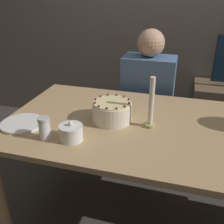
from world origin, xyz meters
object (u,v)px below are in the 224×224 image
at_px(sugar_bowl, 71,133).
at_px(person_man_blue_shirt, 147,112).
at_px(candle, 151,107).
at_px(sugar_shaker, 44,128).
at_px(cake, 112,111).

xyz_separation_m(sugar_bowl, person_man_blue_shirt, (0.25, 0.93, -0.28)).
bearing_deg(candle, sugar_bowl, -145.45).
bearing_deg(person_man_blue_shirt, candle, 99.24).
relative_size(sugar_shaker, candle, 0.42).
height_order(cake, candle, candle).
distance_m(sugar_bowl, sugar_shaker, 0.14).
height_order(sugar_shaker, candle, candle).
bearing_deg(cake, sugar_shaker, -133.47).
height_order(sugar_bowl, person_man_blue_shirt, person_man_blue_shirt).
relative_size(sugar_shaker, person_man_blue_shirt, 0.10).
bearing_deg(sugar_shaker, person_man_blue_shirt, 68.30).
bearing_deg(person_man_blue_shirt, cake, 80.70).
distance_m(sugar_bowl, person_man_blue_shirt, 1.00).
relative_size(cake, sugar_bowl, 1.86).
bearing_deg(candle, person_man_blue_shirt, 99.24).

